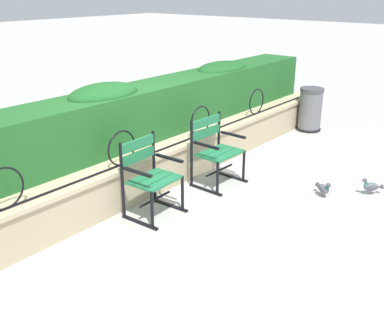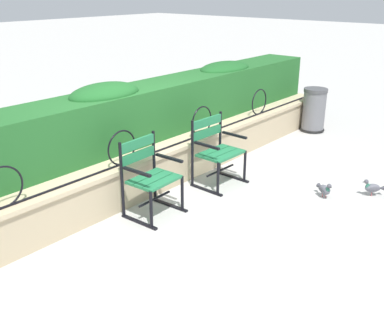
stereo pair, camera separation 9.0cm
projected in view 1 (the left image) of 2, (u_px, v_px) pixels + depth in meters
The scene contains 9 objects.
ground_plane at pixel (199, 207), 5.46m from camera, with size 60.00×60.00×0.00m, color #B7B5AF.
stone_wall at pixel (151, 171), 5.83m from camera, with size 8.50×0.41×0.53m.
iron_arch_fence at pixel (129, 149), 5.33m from camera, with size 7.94×0.02×0.42m.
hedge_row at pixel (122, 115), 5.92m from camera, with size 8.33×0.68×0.84m.
park_chair_left at pixel (149, 176), 5.16m from camera, with size 0.59×0.54×0.90m.
park_chair_right at pixel (215, 149), 5.98m from camera, with size 0.63×0.53×0.90m.
pigeon_near_chairs at pixel (324, 188), 5.70m from camera, with size 0.21×0.26×0.22m.
pigeon_far_side at pixel (371, 186), 5.76m from camera, with size 0.23×0.24×0.22m.
trash_bin at pixel (310, 110), 8.25m from camera, with size 0.44×0.44×0.78m.
Camera 1 is at (-3.83, -3.04, 2.47)m, focal length 42.65 mm.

